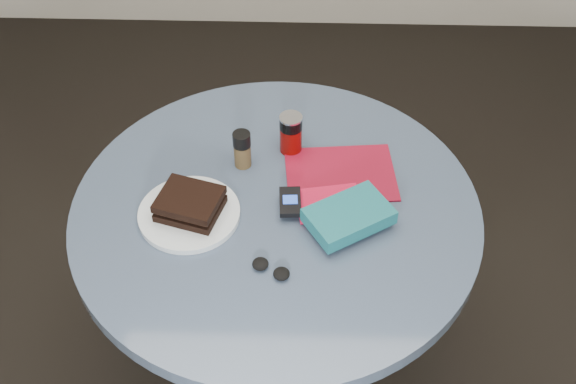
{
  "coord_description": "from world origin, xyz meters",
  "views": [
    {
      "loc": [
        0.07,
        -1.2,
        2.03
      ],
      "look_at": [
        0.03,
        0.0,
        0.8
      ],
      "focal_mm": 45.0,
      "sensor_mm": 36.0,
      "label": 1
    }
  ],
  "objects_px": {
    "table": "(276,249)",
    "pepper_grinder": "(242,149)",
    "headphones": "(271,269)",
    "magazine": "(341,174)",
    "novel": "(349,216)",
    "red_book": "(329,203)",
    "soda_can": "(291,133)",
    "mp3_player": "(290,202)",
    "plate": "(189,214)",
    "sandwich": "(190,204)"
  },
  "relations": [
    {
      "from": "table",
      "to": "novel",
      "type": "height_order",
      "value": "novel"
    },
    {
      "from": "magazine",
      "to": "headphones",
      "type": "bearing_deg",
      "value": -122.57
    },
    {
      "from": "headphones",
      "to": "pepper_grinder",
      "type": "bearing_deg",
      "value": 104.21
    },
    {
      "from": "pepper_grinder",
      "to": "soda_can",
      "type": "bearing_deg",
      "value": 26.63
    },
    {
      "from": "magazine",
      "to": "mp3_player",
      "type": "xyz_separation_m",
      "value": [
        -0.12,
        -0.12,
        0.02
      ]
    },
    {
      "from": "table",
      "to": "soda_can",
      "type": "relative_size",
      "value": 9.0
    },
    {
      "from": "mp3_player",
      "to": "sandwich",
      "type": "bearing_deg",
      "value": -173.23
    },
    {
      "from": "table",
      "to": "plate",
      "type": "relative_size",
      "value": 4.09
    },
    {
      "from": "soda_can",
      "to": "red_book",
      "type": "height_order",
      "value": "soda_can"
    },
    {
      "from": "table",
      "to": "headphones",
      "type": "height_order",
      "value": "headphones"
    },
    {
      "from": "table",
      "to": "sandwich",
      "type": "height_order",
      "value": "sandwich"
    },
    {
      "from": "sandwich",
      "to": "headphones",
      "type": "relative_size",
      "value": 1.72
    },
    {
      "from": "magazine",
      "to": "novel",
      "type": "xyz_separation_m",
      "value": [
        0.01,
        -0.18,
        0.03
      ]
    },
    {
      "from": "plate",
      "to": "red_book",
      "type": "bearing_deg",
      "value": 7.06
    },
    {
      "from": "red_book",
      "to": "pepper_grinder",
      "type": "bearing_deg",
      "value": 136.41
    },
    {
      "from": "soda_can",
      "to": "pepper_grinder",
      "type": "height_order",
      "value": "soda_can"
    },
    {
      "from": "plate",
      "to": "soda_can",
      "type": "height_order",
      "value": "soda_can"
    },
    {
      "from": "plate",
      "to": "mp3_player",
      "type": "xyz_separation_m",
      "value": [
        0.24,
        0.03,
        0.02
      ]
    },
    {
      "from": "sandwich",
      "to": "table",
      "type": "bearing_deg",
      "value": 10.39
    },
    {
      "from": "mp3_player",
      "to": "red_book",
      "type": "bearing_deg",
      "value": 7.1
    },
    {
      "from": "plate",
      "to": "headphones",
      "type": "distance_m",
      "value": 0.26
    },
    {
      "from": "pepper_grinder",
      "to": "mp3_player",
      "type": "distance_m",
      "value": 0.2
    },
    {
      "from": "red_book",
      "to": "headphones",
      "type": "height_order",
      "value": "headphones"
    },
    {
      "from": "table",
      "to": "sandwich",
      "type": "distance_m",
      "value": 0.29
    },
    {
      "from": "sandwich",
      "to": "magazine",
      "type": "xyz_separation_m",
      "value": [
        0.36,
        0.15,
        -0.04
      ]
    },
    {
      "from": "red_book",
      "to": "magazine",
      "type": "bearing_deg",
      "value": 63.57
    },
    {
      "from": "plate",
      "to": "headphones",
      "type": "height_order",
      "value": "headphones"
    },
    {
      "from": "novel",
      "to": "red_book",
      "type": "bearing_deg",
      "value": 93.49
    },
    {
      "from": "magazine",
      "to": "red_book",
      "type": "height_order",
      "value": "red_book"
    },
    {
      "from": "table",
      "to": "red_book",
      "type": "height_order",
      "value": "red_book"
    },
    {
      "from": "plate",
      "to": "sandwich",
      "type": "height_order",
      "value": "sandwich"
    },
    {
      "from": "headphones",
      "to": "novel",
      "type": "bearing_deg",
      "value": 38.6
    },
    {
      "from": "pepper_grinder",
      "to": "novel",
      "type": "relative_size",
      "value": 0.54
    },
    {
      "from": "red_book",
      "to": "headphones",
      "type": "bearing_deg",
      "value": -133.17
    },
    {
      "from": "table",
      "to": "pepper_grinder",
      "type": "relative_size",
      "value": 9.62
    },
    {
      "from": "pepper_grinder",
      "to": "novel",
      "type": "xyz_separation_m",
      "value": [
        0.26,
        -0.21,
        -0.02
      ]
    },
    {
      "from": "novel",
      "to": "headphones",
      "type": "distance_m",
      "value": 0.23
    },
    {
      "from": "plate",
      "to": "red_book",
      "type": "relative_size",
      "value": 1.56
    },
    {
      "from": "table",
      "to": "novel",
      "type": "distance_m",
      "value": 0.27
    },
    {
      "from": "soda_can",
      "to": "headphones",
      "type": "height_order",
      "value": "soda_can"
    },
    {
      "from": "soda_can",
      "to": "pepper_grinder",
      "type": "xyz_separation_m",
      "value": [
        -0.12,
        -0.06,
        -0.0
      ]
    },
    {
      "from": "plate",
      "to": "pepper_grinder",
      "type": "xyz_separation_m",
      "value": [
        0.12,
        0.18,
        0.05
      ]
    },
    {
      "from": "sandwich",
      "to": "soda_can",
      "type": "xyz_separation_m",
      "value": [
        0.23,
        0.24,
        0.02
      ]
    },
    {
      "from": "red_book",
      "to": "sandwich",
      "type": "bearing_deg",
      "value": 176.28
    },
    {
      "from": "sandwich",
      "to": "novel",
      "type": "relative_size",
      "value": 0.89
    },
    {
      "from": "table",
      "to": "plate",
      "type": "distance_m",
      "value": 0.27
    },
    {
      "from": "red_book",
      "to": "novel",
      "type": "xyz_separation_m",
      "value": [
        0.05,
        -0.06,
        0.03
      ]
    },
    {
      "from": "red_book",
      "to": "novel",
      "type": "relative_size",
      "value": 0.82
    },
    {
      "from": "table",
      "to": "novel",
      "type": "bearing_deg",
      "value": -19.44
    },
    {
      "from": "plate",
      "to": "sandwich",
      "type": "bearing_deg",
      "value": 21.33
    }
  ]
}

